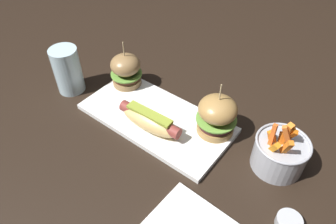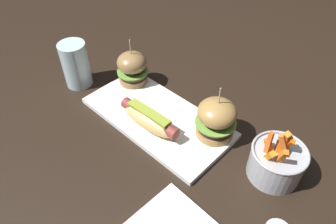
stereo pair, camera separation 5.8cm
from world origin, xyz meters
name	(u,v)px [view 1 (the left image)]	position (x,y,z in m)	size (l,w,h in m)	color
ground_plane	(156,120)	(0.00, 0.00, 0.00)	(3.00, 3.00, 0.00)	black
platter_main	(156,118)	(0.00, 0.00, 0.01)	(0.41, 0.20, 0.01)	white
hot_dog	(150,120)	(0.01, -0.04, 0.04)	(0.18, 0.06, 0.05)	tan
slider_left	(126,70)	(-0.16, 0.06, 0.06)	(0.09, 0.09, 0.14)	olive
slider_right	(217,115)	(0.15, 0.05, 0.07)	(0.10, 0.10, 0.15)	#A47B43
fries_bucket	(280,153)	(0.32, 0.06, 0.04)	(0.12, 0.12, 0.14)	#A8AAB2
sauce_ramekin	(289,222)	(0.40, -0.07, 0.01)	(0.05, 0.05, 0.02)	#B7BABF
water_glass	(68,70)	(-0.29, -0.05, 0.07)	(0.08, 0.08, 0.14)	silver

